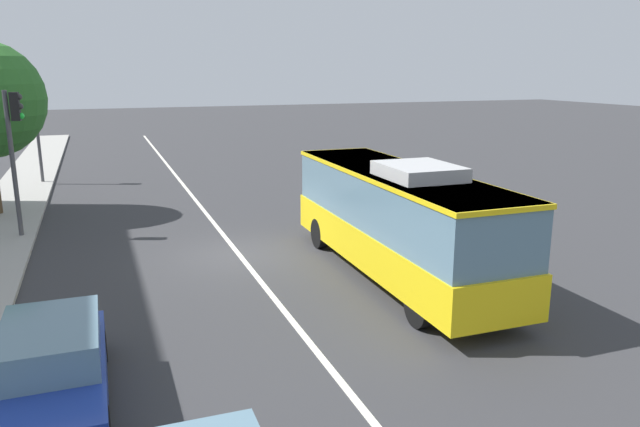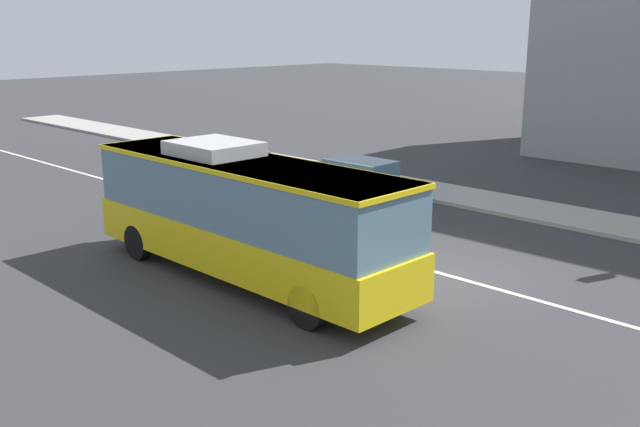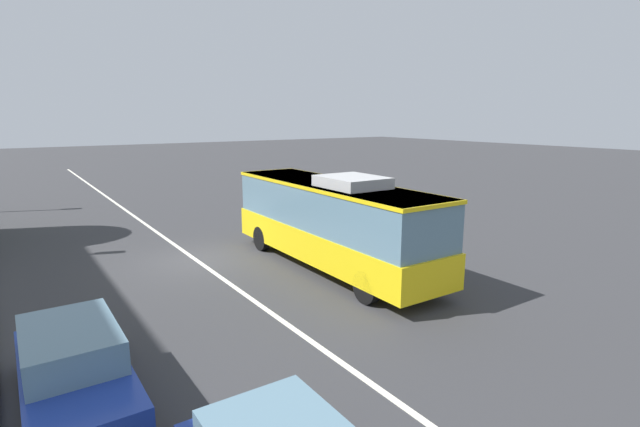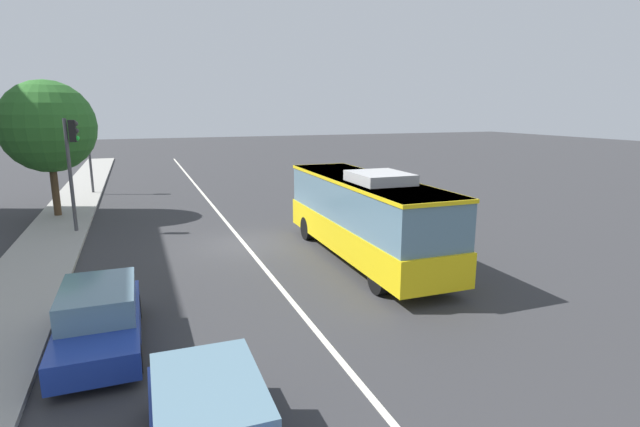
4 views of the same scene
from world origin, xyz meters
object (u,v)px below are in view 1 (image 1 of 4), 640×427
object	(u,v)px
sedan_blue	(52,367)
traffic_light_mid_block	(15,139)
transit_bus	(397,216)
traffic_light_near_corner	(39,116)

from	to	relation	value
sedan_blue	traffic_light_mid_block	xyz separation A→B (m)	(12.15, 1.56, 2.84)
transit_bus	traffic_light_near_corner	size ratio (longest dim) A/B	1.93
transit_bus	sedan_blue	distance (m)	9.85
sedan_blue	traffic_light_near_corner	world-z (taller)	traffic_light_near_corner
traffic_light_mid_block	traffic_light_near_corner	bearing A→B (deg)	94.70
transit_bus	traffic_light_mid_block	world-z (taller)	traffic_light_mid_block
sedan_blue	traffic_light_mid_block	bearing A→B (deg)	-172.45
traffic_light_near_corner	traffic_light_mid_block	size ratio (longest dim) A/B	1.00
sedan_blue	traffic_light_near_corner	size ratio (longest dim) A/B	0.87
transit_bus	traffic_light_mid_block	size ratio (longest dim) A/B	1.93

